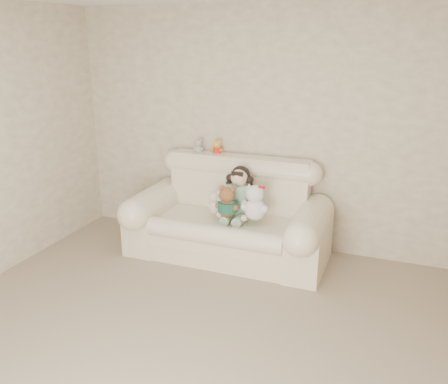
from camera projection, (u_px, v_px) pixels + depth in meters
floor at (164, 378)px, 3.28m from camera, size 5.00×5.00×0.00m
wall_back at (269, 130)px, 5.09m from camera, size 4.50×0.00×4.50m
sofa at (227, 210)px, 4.99m from camera, size 2.10×0.95×1.03m
seated_child at (239, 192)px, 4.96m from camera, size 0.37×0.44×0.57m
brown_teddy at (227, 199)px, 4.79m from camera, size 0.29×0.25×0.39m
white_cat at (255, 199)px, 4.71m from camera, size 0.30×0.25×0.44m
cream_teddy at (215, 200)px, 4.90m from camera, size 0.20×0.16×0.30m
yellow_mini_bear at (217, 146)px, 5.24m from camera, size 0.14×0.11×0.20m
grey_mini_plush at (198, 145)px, 5.30m from camera, size 0.13×0.10×0.19m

